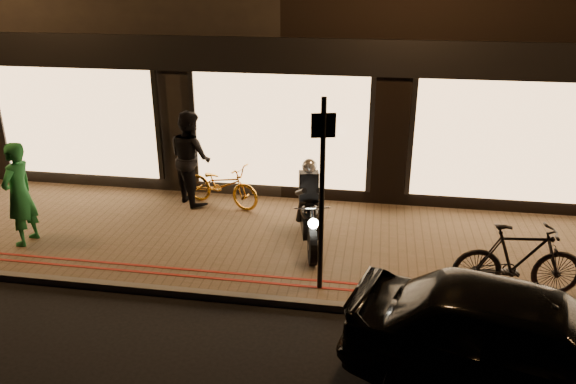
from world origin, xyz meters
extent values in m
plane|color=black|center=(0.00, 0.00, 0.00)|extent=(90.00, 90.00, 0.00)
cube|color=brown|center=(0.00, 2.00, 0.06)|extent=(50.00, 4.00, 0.12)
cube|color=#59544C|center=(0.00, 0.05, 0.06)|extent=(50.00, 0.14, 0.12)
cube|color=maroon|center=(0.00, 0.45, 0.12)|extent=(50.00, 0.06, 0.01)
cube|color=maroon|center=(0.00, 0.65, 0.12)|extent=(50.00, 0.06, 0.01)
cube|color=black|center=(0.00, 3.95, 3.15)|extent=(48.00, 0.12, 0.70)
cube|color=#EFB777|center=(-4.50, 3.94, 1.61)|extent=(3.60, 0.06, 2.38)
cube|color=#EFB777|center=(0.00, 3.94, 1.61)|extent=(3.60, 0.06, 2.38)
cube|color=#EFB777|center=(4.50, 3.94, 1.61)|extent=(3.60, 0.06, 2.38)
cylinder|color=black|center=(1.03, 1.20, 0.44)|extent=(0.25, 0.65, 0.64)
cylinder|color=black|center=(0.75, 2.48, 0.44)|extent=(0.25, 0.65, 0.64)
cylinder|color=silver|center=(1.03, 1.20, 0.44)|extent=(0.17, 0.17, 0.14)
cylinder|color=silver|center=(0.75, 2.48, 0.44)|extent=(0.17, 0.17, 0.14)
cube|color=black|center=(0.88, 1.89, 0.52)|extent=(0.40, 0.74, 0.30)
ellipsoid|color=black|center=(0.91, 1.76, 0.82)|extent=(0.42, 0.56, 0.29)
cube|color=black|center=(0.82, 2.18, 0.82)|extent=(0.33, 0.58, 0.09)
cylinder|color=silver|center=(1.00, 1.35, 1.07)|extent=(0.59, 0.16, 0.03)
cylinder|color=silver|center=(1.02, 1.25, 0.74)|extent=(0.12, 0.33, 0.71)
sphere|color=white|center=(1.05, 1.12, 0.90)|extent=(0.20, 0.20, 0.17)
cylinder|color=silver|center=(0.90, 2.35, 0.40)|extent=(0.18, 0.55, 0.07)
cube|color=black|center=(0.85, 2.05, 1.17)|extent=(0.38, 0.29, 0.55)
sphere|color=silver|center=(0.86, 2.00, 1.58)|extent=(0.31, 0.31, 0.26)
cylinder|color=black|center=(0.76, 1.71, 1.20)|extent=(0.29, 0.59, 0.34)
cylinder|color=black|center=(1.07, 1.78, 1.20)|extent=(0.13, 0.60, 0.34)
cylinder|color=black|center=(0.72, 1.99, 0.72)|extent=(0.24, 0.29, 0.46)
cylinder|color=black|center=(0.99, 2.05, 0.72)|extent=(0.15, 0.28, 0.46)
cylinder|color=black|center=(1.24, 0.46, 1.62)|extent=(0.10, 0.10, 3.00)
cube|color=black|center=(1.24, 0.46, 2.72)|extent=(0.35, 0.12, 0.35)
imported|color=orange|center=(-1.14, 3.37, 0.58)|extent=(1.84, 1.09, 0.91)
imported|color=black|center=(4.18, 0.76, 0.70)|extent=(1.98, 0.75, 1.16)
imported|color=#1F7538|center=(-4.17, 1.14, 1.06)|extent=(0.50, 0.72, 1.88)
imported|color=black|center=(-1.81, 3.48, 1.10)|extent=(1.20, 1.20, 1.97)
imported|color=black|center=(3.83, -1.38, 0.72)|extent=(4.50, 2.74, 1.43)
camera|label=1|loc=(2.00, -7.09, 4.76)|focal=35.00mm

